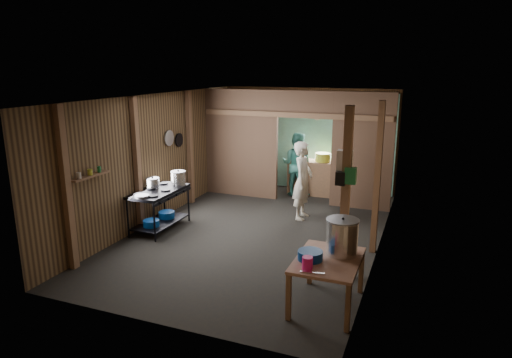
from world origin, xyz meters
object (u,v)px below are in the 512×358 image
at_px(stove_pot_large, 179,179).
at_px(stock_pot, 342,238).
at_px(prep_table, 327,282).
at_px(pink_bucket, 307,263).
at_px(gas_range, 160,210).
at_px(yellow_tub, 323,157).
at_px(cook, 303,181).

relative_size(stove_pot_large, stock_pot, 0.60).
height_order(prep_table, stock_pot, stock_pot).
bearing_deg(pink_bucket, gas_range, 149.47).
height_order(prep_table, pink_bucket, pink_bucket).
bearing_deg(pink_bucket, yellow_tub, 101.30).
xyz_separation_m(prep_table, stove_pot_large, (-3.54, 2.16, 0.60)).
relative_size(prep_table, pink_bucket, 7.00).
bearing_deg(cook, stock_pot, -155.67).
height_order(pink_bucket, yellow_tub, yellow_tub).
relative_size(stock_pot, pink_bucket, 3.16).
bearing_deg(stove_pot_large, yellow_tub, 53.84).
bearing_deg(pink_bucket, stove_pot_large, 142.78).
relative_size(gas_range, stock_pot, 2.63).
relative_size(yellow_tub, cook, 0.23).
bearing_deg(gas_range, stove_pot_large, 70.16).
height_order(stock_pot, pink_bucket, stock_pot).
bearing_deg(cook, prep_table, -159.06).
distance_m(gas_range, stock_pot, 4.14).
relative_size(gas_range, cook, 0.83).
bearing_deg(prep_table, cook, 110.94).
bearing_deg(cook, gas_range, 124.23).
xyz_separation_m(gas_range, stove_pot_large, (0.17, 0.47, 0.53)).
bearing_deg(cook, yellow_tub, 0.62).
distance_m(prep_table, pink_bucket, 0.60).
relative_size(gas_range, stove_pot_large, 4.41).
bearing_deg(cook, pink_bucket, -163.56).
xyz_separation_m(stock_pot, pink_bucket, (-0.31, -0.62, -0.16)).
bearing_deg(stove_pot_large, cook, 27.61).
bearing_deg(yellow_tub, prep_table, -76.04).
xyz_separation_m(pink_bucket, yellow_tub, (-1.12, 5.62, 0.20)).
height_order(gas_range, stock_pot, stock_pot).
relative_size(stock_pot, yellow_tub, 1.36).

